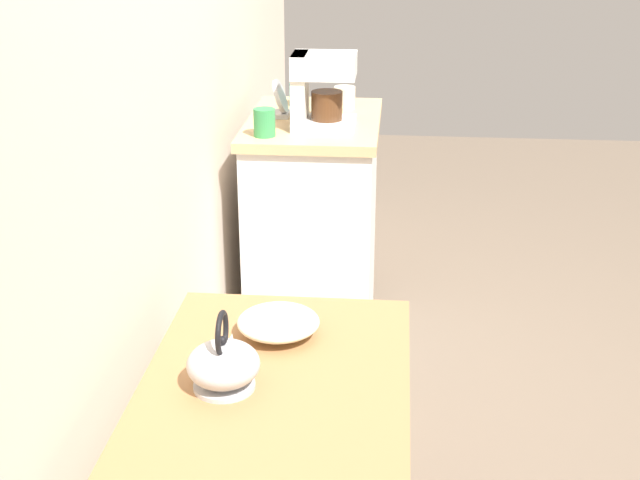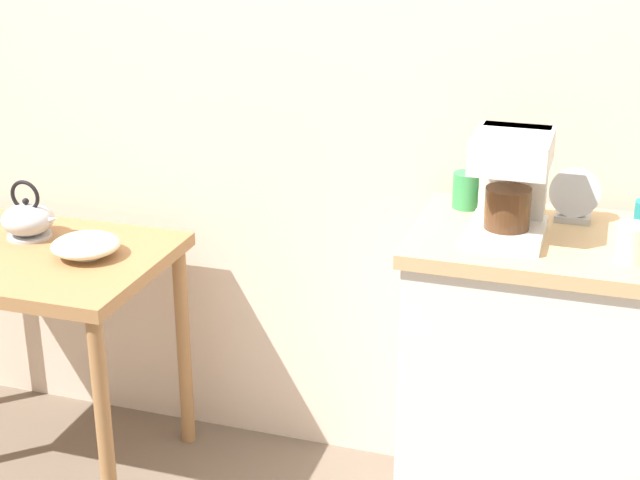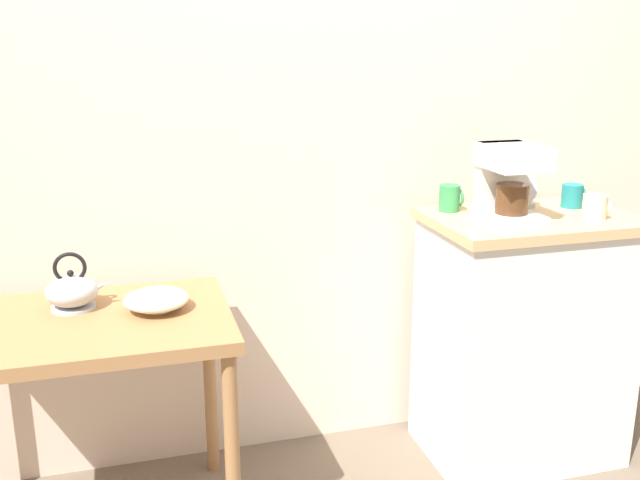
# 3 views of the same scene
# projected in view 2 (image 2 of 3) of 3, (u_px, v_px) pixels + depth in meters

# --- Properties ---
(back_wall) EXTENTS (4.40, 0.10, 2.80)m
(back_wall) POSITION_uv_depth(u_px,v_px,m) (334.00, 7.00, 2.66)
(back_wall) COLOR beige
(back_wall) RESTS_ON ground_plane
(wooden_table) EXTENTS (0.85, 0.58, 0.73)m
(wooden_table) POSITION_uv_depth(u_px,v_px,m) (23.00, 281.00, 2.80)
(wooden_table) COLOR #9E7044
(wooden_table) RESTS_ON ground_plane
(kitchen_counter) EXTENTS (0.72, 0.48, 0.92)m
(kitchen_counter) POSITION_uv_depth(u_px,v_px,m) (543.00, 400.00, 2.49)
(kitchen_counter) COLOR white
(kitchen_counter) RESTS_ON ground_plane
(bowl_stoneware) EXTENTS (0.20, 0.20, 0.06)m
(bowl_stoneware) POSITION_uv_depth(u_px,v_px,m) (85.00, 246.00, 2.71)
(bowl_stoneware) COLOR beige
(bowl_stoneware) RESTS_ON wooden_table
(teakettle) EXTENTS (0.19, 0.16, 0.18)m
(teakettle) POSITION_uv_depth(u_px,v_px,m) (28.00, 219.00, 2.85)
(teakettle) COLOR #B2B5BA
(teakettle) RESTS_ON wooden_table
(coffee_maker) EXTENTS (0.18, 0.22, 0.26)m
(coffee_maker) POSITION_uv_depth(u_px,v_px,m) (511.00, 180.00, 2.28)
(coffee_maker) COLOR white
(coffee_maker) RESTS_ON kitchen_counter
(mug_small_cream) EXTENTS (0.09, 0.08, 0.08)m
(mug_small_cream) POSITION_uv_depth(u_px,v_px,m) (635.00, 243.00, 2.17)
(mug_small_cream) COLOR beige
(mug_small_cream) RESTS_ON kitchen_counter
(mug_tall_green) EXTENTS (0.08, 0.07, 0.10)m
(mug_tall_green) POSITION_uv_depth(u_px,v_px,m) (468.00, 190.00, 2.50)
(mug_tall_green) COLOR #338C4C
(mug_tall_green) RESTS_ON kitchen_counter
(table_clock) EXTENTS (0.13, 0.06, 0.14)m
(table_clock) POSITION_uv_depth(u_px,v_px,m) (574.00, 198.00, 2.41)
(table_clock) COLOR #B2B5BA
(table_clock) RESTS_ON kitchen_counter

